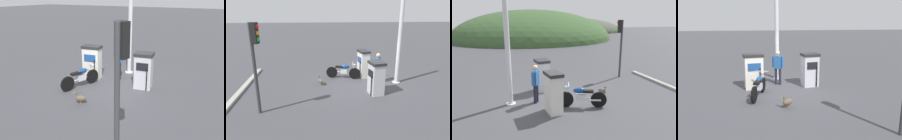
% 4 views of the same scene
% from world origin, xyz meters
% --- Properties ---
extents(ground_plane, '(120.00, 120.00, 0.00)m').
position_xyz_m(ground_plane, '(0.00, 0.00, 0.00)').
color(ground_plane, '#424247').
extents(fuel_pump_near, '(0.65, 0.95, 1.57)m').
position_xyz_m(fuel_pump_near, '(-0.25, -1.29, 0.80)').
color(fuel_pump_near, silver).
rests_on(fuel_pump_near, ground).
extents(fuel_pump_far, '(0.72, 0.85, 1.54)m').
position_xyz_m(fuel_pump_far, '(-0.25, 1.29, 0.78)').
color(fuel_pump_far, silver).
rests_on(fuel_pump_far, ground).
extents(motorcycle_near_pump, '(1.90, 0.79, 0.96)m').
position_xyz_m(motorcycle_near_pump, '(0.92, -1.10, 0.46)').
color(motorcycle_near_pump, black).
rests_on(motorcycle_near_pump, ground).
extents(attendant_person, '(0.36, 0.54, 1.62)m').
position_xyz_m(attendant_person, '(-0.76, -0.15, 0.93)').
color(attendant_person, '#1E1E2D').
rests_on(attendant_person, ground).
extents(wandering_duck, '(0.36, 0.48, 0.50)m').
position_xyz_m(wandering_duck, '(2.27, -0.15, 0.24)').
color(wandering_duck, brown).
rests_on(wandering_duck, ground).
extents(roadside_traffic_light, '(0.40, 0.28, 3.36)m').
position_xyz_m(roadside_traffic_light, '(4.56, 2.59, 2.32)').
color(roadside_traffic_light, '#38383A').
rests_on(roadside_traffic_light, ground).
extents(canopy_support_pole, '(0.40, 0.40, 4.65)m').
position_xyz_m(canopy_support_pole, '(-1.81, -0.07, 2.25)').
color(canopy_support_pole, silver).
rests_on(canopy_support_pole, ground).
extents(road_edge_kerb, '(0.36, 6.49, 0.12)m').
position_xyz_m(road_edge_kerb, '(6.09, 0.00, 0.06)').
color(road_edge_kerb, '#9E9E93').
rests_on(road_edge_kerb, ground).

